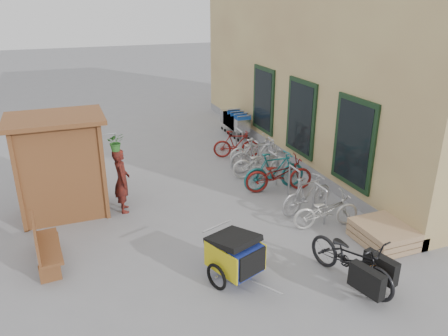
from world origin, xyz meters
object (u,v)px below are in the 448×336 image
object	(u,v)px
bike_0	(326,210)
bike_1	(307,194)
bike_7	(236,144)
bike_3	(274,171)
bike_6	(254,149)
kiosk	(55,153)
shopping_carts	(235,120)
bike_4	(261,162)
bike_2	(279,174)
bench	(44,245)
person_kiosk	(122,180)
child_trailer	(235,254)
pallet_stack	(383,234)
cargo_bike	(353,259)
bike_5	(259,156)

from	to	relation	value
bike_0	bike_1	xyz separation A→B (m)	(-0.01, 0.81, 0.05)
bike_7	bike_3	bearing A→B (deg)	-160.21
bike_3	bike_6	xyz separation A→B (m)	(0.35, 2.10, -0.11)
kiosk	bike_1	size ratio (longest dim) A/B	1.62
shopping_carts	bike_0	bearing A→B (deg)	-95.86
bike_6	bike_7	world-z (taller)	bike_7
bike_4	bike_2	bearing A→B (deg)	-170.31
bench	bike_3	world-z (taller)	bike_3
person_kiosk	child_trailer	bearing A→B (deg)	-154.63
bike_0	bike_7	size ratio (longest dim) A/B	1.04
pallet_stack	child_trailer	distance (m)	3.42
bike_0	bike_6	xyz separation A→B (m)	(0.20, 4.37, 0.01)
pallet_stack	bike_4	bearing A→B (deg)	101.28
shopping_carts	bike_6	bearing A→B (deg)	-100.64
child_trailer	bench	bearing A→B (deg)	131.87
pallet_stack	bike_1	world-z (taller)	bike_1
bike_2	cargo_bike	bearing A→B (deg)	-178.50
kiosk	shopping_carts	size ratio (longest dim) A/B	1.38
child_trailer	bike_4	size ratio (longest dim) A/B	0.96
bike_5	bike_3	bearing A→B (deg)	-176.25
kiosk	cargo_bike	world-z (taller)	kiosk
bench	cargo_bike	xyz separation A→B (m)	(5.20, -2.56, 0.03)
bike_0	bike_6	world-z (taller)	bike_6
pallet_stack	cargo_bike	distance (m)	1.75
child_trailer	person_kiosk	distance (m)	3.83
shopping_carts	bike_5	distance (m)	3.81
bench	bike_2	bearing A→B (deg)	10.05
bike_4	bike_3	bearing A→B (deg)	-174.31
child_trailer	bike_4	bearing A→B (deg)	37.98
bike_2	child_trailer	bearing A→B (deg)	151.70
person_kiosk	bike_6	bearing A→B (deg)	-63.59
cargo_bike	bike_0	world-z (taller)	cargo_bike
pallet_stack	bike_7	size ratio (longest dim) A/B	0.80
cargo_bike	bike_2	size ratio (longest dim) A/B	1.09
bike_2	bike_7	bearing A→B (deg)	11.81
pallet_stack	bike_3	xyz separation A→B (m)	(-0.89, 3.32, 0.32)
pallet_stack	bike_7	bearing A→B (deg)	98.42
bike_0	bike_7	world-z (taller)	bike_7
pallet_stack	kiosk	bearing A→B (deg)	148.34
child_trailer	kiosk	bearing A→B (deg)	105.56
bike_3	kiosk	bearing A→B (deg)	86.01
bike_1	bike_2	world-z (taller)	bike_2
bench	bike_7	bearing A→B (deg)	32.22
child_trailer	cargo_bike	xyz separation A→B (m)	(1.93, -0.88, -0.04)
kiosk	bench	world-z (taller)	kiosk
child_trailer	bike_3	size ratio (longest dim) A/B	0.93
bench	bike_0	size ratio (longest dim) A/B	0.93
person_kiosk	cargo_bike	bearing A→B (deg)	-139.63
kiosk	bike_6	world-z (taller)	kiosk
bike_1	bike_5	bearing A→B (deg)	-11.89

